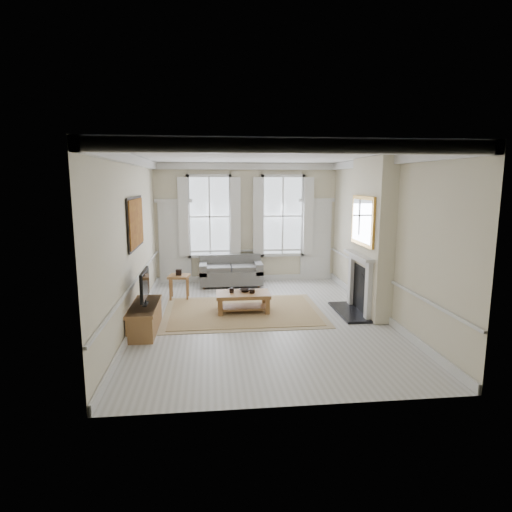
{
  "coord_description": "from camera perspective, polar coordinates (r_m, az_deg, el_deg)",
  "views": [
    {
      "loc": [
        -1.05,
        -8.66,
        2.89
      ],
      "look_at": [
        -0.04,
        0.64,
        1.25
      ],
      "focal_mm": 30.0,
      "sensor_mm": 36.0,
      "label": 1
    }
  ],
  "objects": [
    {
      "name": "mirror",
      "position": [
        9.47,
        14.01,
        4.57
      ],
      "size": [
        0.06,
        1.26,
        1.06
      ],
      "primitive_type": "cube",
      "color": "#BB8733",
      "rests_on": "chimney_breast"
    },
    {
      "name": "rug",
      "position": [
        9.65,
        -1.73,
        -7.4
      ],
      "size": [
        3.5,
        2.6,
        0.02
      ],
      "primitive_type": "cube",
      "color": "#9D7751",
      "rests_on": "floor"
    },
    {
      "name": "right_wall",
      "position": [
        9.47,
        16.55,
        2.32
      ],
      "size": [
        0.0,
        7.2,
        7.2
      ],
      "primitive_type": "plane",
      "rotation": [
        1.57,
        0.0,
        -1.57
      ],
      "color": "beige",
      "rests_on": "floor"
    },
    {
      "name": "ceiling",
      "position": [
        8.73,
        0.74,
        13.3
      ],
      "size": [
        7.2,
        7.2,
        0.0
      ],
      "primitive_type": "plane",
      "rotation": [
        3.14,
        0.0,
        0.0
      ],
      "color": "white",
      "rests_on": "back_wall"
    },
    {
      "name": "chimney_breast",
      "position": [
        9.59,
        15.13,
        2.48
      ],
      "size": [
        0.35,
        1.7,
        3.38
      ],
      "primitive_type": "cube",
      "color": "beige",
      "rests_on": "floor"
    },
    {
      "name": "left_wall",
      "position": [
        8.87,
        -16.2,
        1.85
      ],
      "size": [
        0.0,
        7.2,
        7.2
      ],
      "primitive_type": "plane",
      "rotation": [
        1.57,
        0.0,
        1.57
      ],
      "color": "beige",
      "rests_on": "floor"
    },
    {
      "name": "painting",
      "position": [
        9.12,
        -15.74,
        4.3
      ],
      "size": [
        0.05,
        1.66,
        1.06
      ],
      "primitive_type": "cube",
      "color": "#A76A1C",
      "rests_on": "left_wall"
    },
    {
      "name": "window_left",
      "position": [
        12.25,
        -6.2,
        5.25
      ],
      "size": [
        1.26,
        0.2,
        2.2
      ],
      "primitive_type": null,
      "color": "#B2BCC6",
      "rests_on": "back_wall"
    },
    {
      "name": "ceramic_pot_b",
      "position": [
        9.49,
        -0.51,
        -4.72
      ],
      "size": [
        0.12,
        0.12,
        0.09
      ],
      "primitive_type": "cylinder",
      "color": "black",
      "rests_on": "coffee_table"
    },
    {
      "name": "fireplace",
      "position": [
        9.68,
        13.62,
        -3.22
      ],
      "size": [
        0.21,
        1.45,
        1.33
      ],
      "color": "silver",
      "rests_on": "floor"
    },
    {
      "name": "door_right",
      "position": [
        12.72,
        7.97,
        1.99
      ],
      "size": [
        0.9,
        0.08,
        2.3
      ],
      "primitive_type": "cube",
      "color": "silver",
      "rests_on": "floor"
    },
    {
      "name": "bowl",
      "position": [
        9.62,
        -1.5,
        -4.59
      ],
      "size": [
        0.26,
        0.26,
        0.06
      ],
      "primitive_type": "imported",
      "rotation": [
        0.0,
        0.0,
        0.05
      ],
      "color": "black",
      "rests_on": "coffee_table"
    },
    {
      "name": "tv",
      "position": [
        8.5,
        -14.62,
        -3.76
      ],
      "size": [
        0.08,
        0.9,
        0.68
      ],
      "color": "black",
      "rests_on": "tv_stand"
    },
    {
      "name": "side_table",
      "position": [
        10.79,
        -10.22,
        -3.1
      ],
      "size": [
        0.56,
        0.56,
        0.6
      ],
      "rotation": [
        0.0,
        0.0,
        -0.17
      ],
      "color": "brown",
      "rests_on": "floor"
    },
    {
      "name": "ceramic_pot_a",
      "position": [
        9.55,
        -3.27,
        -4.58
      ],
      "size": [
        0.1,
        0.1,
        0.1
      ],
      "primitive_type": "cylinder",
      "color": "black",
      "rests_on": "coffee_table"
    },
    {
      "name": "hearth",
      "position": [
        9.79,
        12.34,
        -7.3
      ],
      "size": [
        0.55,
        1.5,
        0.05
      ],
      "primitive_type": "cube",
      "color": "black",
      "rests_on": "floor"
    },
    {
      "name": "floor",
      "position": [
        9.18,
        0.7,
        -8.39
      ],
      "size": [
        7.2,
        7.2,
        0.0
      ],
      "primitive_type": "plane",
      "color": "#B7B5AD",
      "rests_on": "ground"
    },
    {
      "name": "sofa",
      "position": [
        12.05,
        -3.37,
        -2.24
      ],
      "size": [
        1.74,
        0.84,
        0.83
      ],
      "color": "#5B5B59",
      "rests_on": "floor"
    },
    {
      "name": "window_right",
      "position": [
        12.42,
        3.57,
        5.36
      ],
      "size": [
        1.26,
        0.2,
        2.2
      ],
      "primitive_type": null,
      "color": "#B2BCC6",
      "rests_on": "back_wall"
    },
    {
      "name": "back_wall",
      "position": [
        12.36,
        -1.3,
        4.42
      ],
      "size": [
        5.2,
        0.0,
        5.2
      ],
      "primitive_type": "plane",
      "rotation": [
        1.57,
        0.0,
        0.0
      ],
      "color": "beige",
      "rests_on": "floor"
    },
    {
      "name": "tv_stand",
      "position": [
        8.68,
        -14.58,
        -7.98
      ],
      "size": [
        0.47,
        1.48,
        0.53
      ],
      "primitive_type": "cube",
      "color": "brown",
      "rests_on": "floor"
    },
    {
      "name": "coffee_table",
      "position": [
        9.55,
        -1.74,
        -5.39
      ],
      "size": [
        1.19,
        0.7,
        0.44
      ],
      "rotation": [
        0.0,
        0.0,
        -0.01
      ],
      "color": "brown",
      "rests_on": "rug"
    },
    {
      "name": "door_left",
      "position": [
        12.38,
        -10.77,
        1.69
      ],
      "size": [
        0.9,
        0.08,
        2.3
      ],
      "primitive_type": "cube",
      "color": "silver",
      "rests_on": "floor"
    }
  ]
}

